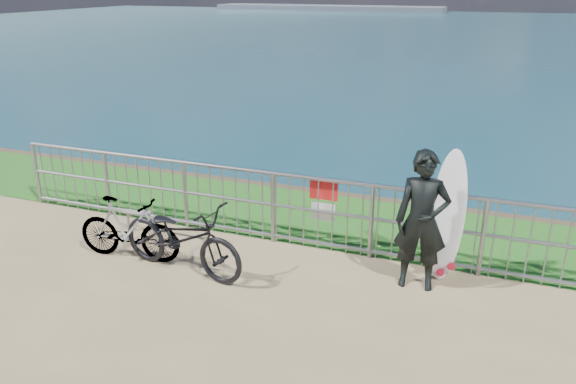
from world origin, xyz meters
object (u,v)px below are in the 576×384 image
at_px(surfboard, 447,220).
at_px(bicycle_near, 182,237).
at_px(surfer, 422,221).
at_px(bicycle_far, 129,229).

relative_size(surfboard, bicycle_near, 0.90).
bearing_deg(bicycle_near, surfer, -67.41).
bearing_deg(bicycle_near, surfboard, -62.10).
xyz_separation_m(surfer, bicycle_near, (-3.05, -0.75, -0.40)).
bearing_deg(bicycle_far, bicycle_near, -99.63).
bearing_deg(bicycle_near, bicycle_far, 94.72).
distance_m(surfboard, bicycle_far, 4.37).
relative_size(surfer, bicycle_near, 0.94).
distance_m(surfer, bicycle_far, 4.03).
xyz_separation_m(bicycle_near, bicycle_far, (-0.90, 0.06, -0.05)).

